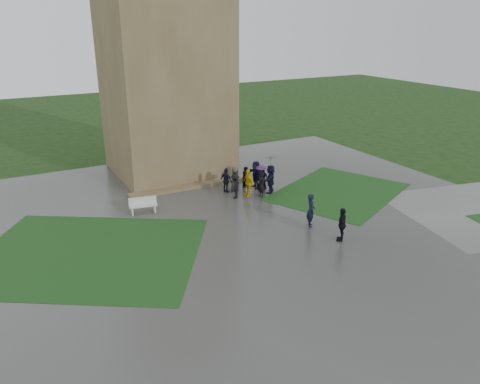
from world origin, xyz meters
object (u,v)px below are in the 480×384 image
pedestrian_mid (311,210)px  bench (143,205)px  tower (164,51)px  pedestrian_near (342,224)px

pedestrian_mid → bench: bearing=78.3°
tower → pedestrian_mid: bearing=-75.9°
bench → pedestrian_mid: 10.14m
tower → pedestrian_mid: size_ratio=9.24×
tower → pedestrian_mid: tower is taller
tower → pedestrian_near: 18.23m
pedestrian_mid → pedestrian_near: pedestrian_mid is taller
pedestrian_mid → pedestrian_near: bearing=-143.5°
pedestrian_mid → pedestrian_near: 2.31m
tower → bench: tower is taller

